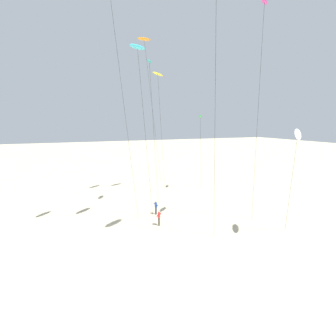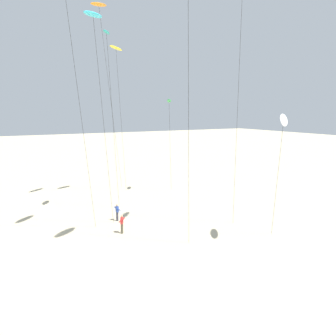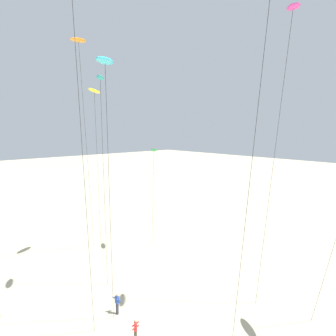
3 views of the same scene
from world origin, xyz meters
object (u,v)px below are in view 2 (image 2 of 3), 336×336
(kite_teal, at_px, (107,36))
(kite_white, at_px, (284,121))
(kite_flyer_middle, at_px, (122,224))
(kite_green, at_px, (169,102))
(kite_cyan, at_px, (93,16))
(kite_flyer_nearest, at_px, (117,212))
(kite_orange, at_px, (99,7))
(kite_yellow, at_px, (116,50))

(kite_teal, xyz_separation_m, kite_white, (14.98, 8.29, -7.70))
(kite_flyer_middle, bearing_deg, kite_green, 135.83)
(kite_cyan, xyz_separation_m, kite_flyer_nearest, (-4.58, 3.56, -17.09))
(kite_cyan, xyz_separation_m, kite_orange, (-12.00, 4.97, 3.67))
(kite_cyan, bearing_deg, kite_yellow, 151.41)
(kite_green, xyz_separation_m, kite_flyer_middle, (11.98, -11.64, -10.70))
(kite_cyan, relative_size, kite_green, 1.52)
(kite_teal, relative_size, kite_flyer_nearest, 10.95)
(kite_cyan, xyz_separation_m, kite_yellow, (-14.30, 7.79, -0.33))
(kite_flyer_nearest, height_order, kite_flyer_middle, same)
(kite_flyer_middle, bearing_deg, kite_orange, 167.09)
(kite_teal, xyz_separation_m, kite_flyer_nearest, (1.61, 0.07, -16.81))
(kite_white, relative_size, kite_flyer_middle, 6.42)
(kite_cyan, relative_size, kite_yellow, 1.01)
(kite_white, xyz_separation_m, kite_flyer_middle, (-9.44, -9.40, -9.12))
(kite_cyan, height_order, kite_flyer_nearest, kite_cyan)
(kite_orange, bearing_deg, kite_flyer_nearest, -10.77)
(kite_white, distance_m, kite_flyer_middle, 16.15)
(kite_orange, distance_m, kite_flyer_nearest, 22.09)
(kite_white, bearing_deg, kite_cyan, -126.75)
(kite_teal, distance_m, kite_orange, 7.18)
(kite_cyan, distance_m, kite_flyer_middle, 17.26)
(kite_flyer_nearest, bearing_deg, kite_green, 127.62)
(kite_cyan, relative_size, kite_white, 1.71)
(kite_cyan, relative_size, kite_orange, 0.82)
(kite_white, bearing_deg, kite_orange, -161.88)
(kite_orange, height_order, kite_flyer_middle, kite_orange)
(kite_teal, bearing_deg, kite_flyer_nearest, 2.48)
(kite_white, relative_size, kite_green, 0.89)
(kite_yellow, distance_m, kite_flyer_middle, 22.28)
(kite_teal, relative_size, kite_orange, 0.82)
(kite_orange, bearing_deg, kite_white, 18.12)
(kite_white, height_order, kite_yellow, kite_yellow)
(kite_teal, xyz_separation_m, kite_yellow, (-8.11, 4.30, -0.05))
(kite_orange, bearing_deg, kite_teal, -14.30)
(kite_yellow, bearing_deg, kite_flyer_nearest, -23.54)
(kite_cyan, height_order, kite_green, kite_cyan)
(kite_cyan, distance_m, kite_teal, 7.11)
(kite_cyan, height_order, kite_flyer_middle, kite_cyan)
(kite_cyan, bearing_deg, kite_green, 132.04)
(kite_green, xyz_separation_m, kite_yellow, (-1.66, -6.22, 6.05))
(kite_teal, distance_m, kite_green, 13.77)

